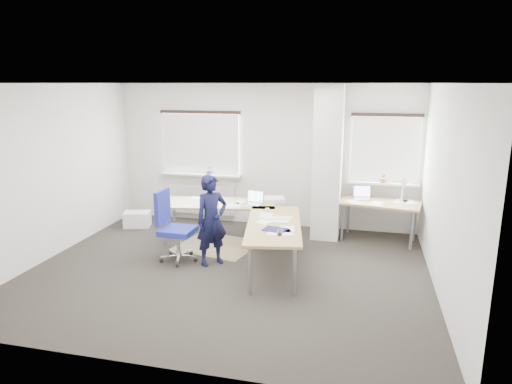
% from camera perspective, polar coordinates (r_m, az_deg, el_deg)
% --- Properties ---
extents(ground, '(6.00, 6.00, 0.00)m').
position_cam_1_polar(ground, '(7.10, -3.54, -9.81)').
color(ground, black).
rests_on(ground, ground).
extents(room_shell, '(6.04, 5.04, 2.82)m').
position_cam_1_polar(room_shell, '(6.99, -1.22, 4.79)').
color(room_shell, beige).
rests_on(room_shell, ground).
extents(floor_mat, '(1.50, 1.34, 0.01)m').
position_cam_1_polar(floor_mat, '(8.16, -4.87, -6.65)').
color(floor_mat, olive).
rests_on(floor_mat, ground).
extents(white_crate, '(0.58, 0.48, 0.30)m').
position_cam_1_polar(white_crate, '(9.44, -14.61, -3.30)').
color(white_crate, white).
rests_on(white_crate, ground).
extents(desk_main, '(2.82, 2.63, 0.96)m').
position_cam_1_polar(desk_main, '(7.54, -1.07, -2.77)').
color(desk_main, olive).
rests_on(desk_main, ground).
extents(desk_side, '(1.50, 0.93, 1.22)m').
position_cam_1_polar(desk_side, '(8.47, 15.21, -1.48)').
color(desk_side, olive).
rests_on(desk_side, ground).
extents(task_chair, '(0.63, 0.62, 1.16)m').
position_cam_1_polar(task_chair, '(7.47, -9.97, -6.12)').
color(task_chair, navy).
rests_on(task_chair, ground).
extents(person, '(0.61, 0.61, 1.44)m').
position_cam_1_polar(person, '(7.14, -5.55, -3.55)').
color(person, black).
rests_on(person, ground).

